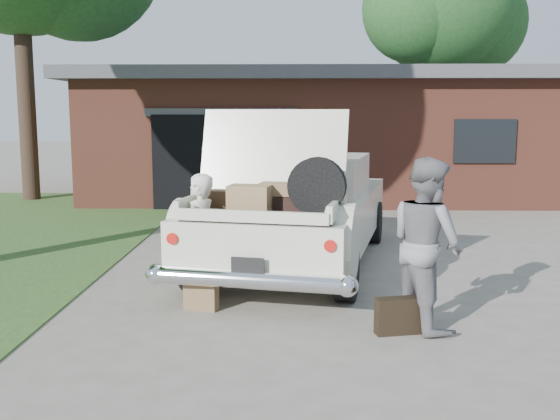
{
  "coord_description": "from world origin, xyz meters",
  "views": [
    {
      "loc": [
        0.17,
        -7.06,
        2.24
      ],
      "look_at": [
        0.0,
        0.6,
        1.1
      ],
      "focal_mm": 42.0,
      "sensor_mm": 36.0,
      "label": 1
    }
  ],
  "objects": [
    {
      "name": "ground",
      "position": [
        0.0,
        0.0,
        0.0
      ],
      "size": [
        90.0,
        90.0,
        0.0
      ],
      "primitive_type": "plane",
      "color": "gray",
      "rests_on": "ground"
    },
    {
      "name": "house",
      "position": [
        0.98,
        11.47,
        1.67
      ],
      "size": [
        12.8,
        7.8,
        3.3
      ],
      "color": "brown",
      "rests_on": "ground"
    },
    {
      "name": "tree_right",
      "position": [
        5.45,
        16.94,
        5.94
      ],
      "size": [
        6.04,
        5.25,
        8.83
      ],
      "color": "#38281E",
      "rests_on": "ground"
    },
    {
      "name": "sedan",
      "position": [
        0.23,
        2.55,
        0.82
      ],
      "size": [
        3.25,
        5.91,
        2.28
      ],
      "rotation": [
        0.0,
        0.0,
        -0.21
      ],
      "color": "beige",
      "rests_on": "ground"
    },
    {
      "name": "woman_left",
      "position": [
        -0.96,
        0.51,
        0.77
      ],
      "size": [
        0.55,
        0.66,
        1.54
      ],
      "primitive_type": "imported",
      "rotation": [
        0.0,
        0.0,
        -1.96
      ],
      "color": "silver",
      "rests_on": "ground"
    },
    {
      "name": "woman_right",
      "position": [
        1.54,
        -0.38,
        0.9
      ],
      "size": [
        0.98,
        1.07,
        1.8
      ],
      "primitive_type": "imported",
      "rotation": [
        0.0,
        0.0,
        1.98
      ],
      "color": "slate",
      "rests_on": "ground"
    },
    {
      "name": "suitcase_left",
      "position": [
        -0.9,
        0.19,
        0.15
      ],
      "size": [
        0.42,
        0.25,
        0.31
      ],
      "primitive_type": "cube",
      "rotation": [
        0.0,
        0.0,
        -0.34
      ],
      "color": "brown",
      "rests_on": "ground"
    },
    {
      "name": "suitcase_right",
      "position": [
        1.24,
        -0.59,
        0.19
      ],
      "size": [
        0.51,
        0.26,
        0.38
      ],
      "primitive_type": "cube",
      "rotation": [
        0.0,
        0.0,
        0.22
      ],
      "color": "black",
      "rests_on": "ground"
    }
  ]
}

